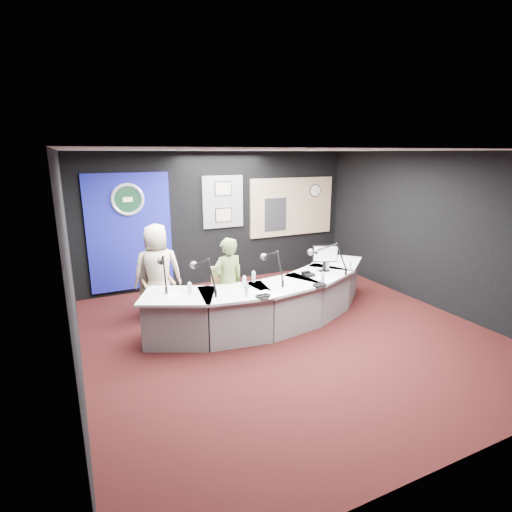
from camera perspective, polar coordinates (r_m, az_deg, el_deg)
name	(u,v)px	position (r m, az deg, el deg)	size (l,w,h in m)	color
ground	(289,334)	(6.43, 4.75, -10.98)	(6.00, 6.00, 0.00)	black
ceiling	(293,150)	(5.80, 5.35, 14.81)	(6.00, 6.00, 0.02)	silver
wall_back	(221,218)	(8.64, -5.07, 5.41)	(6.00, 0.02, 2.80)	black
wall_front	(473,323)	(3.82, 28.57, -8.37)	(6.00, 0.02, 2.80)	black
wall_left	(70,273)	(5.19, -24.98, -2.15)	(0.02, 6.00, 2.80)	black
wall_right	(435,231)	(7.89, 24.25, 3.29)	(0.02, 6.00, 2.80)	black
broadcast_desk	(271,300)	(6.70, 2.09, -6.36)	(4.50, 1.90, 0.75)	silver
backdrop_panel	(130,233)	(8.18, -17.56, 3.20)	(1.60, 0.05, 2.30)	navy
agency_seal	(128,200)	(8.05, -17.87, 7.69)	(0.63, 0.63, 0.07)	silver
seal_center	(128,199)	(8.05, -17.88, 7.69)	(0.48, 0.48, 0.01)	#0D311B
pinboard	(223,202)	(8.58, -4.74, 7.72)	(0.90, 0.04, 1.10)	slate
framed_photo_upper	(223,189)	(8.52, -4.70, 9.56)	(0.34, 0.02, 0.27)	gray
framed_photo_lower	(224,215)	(8.59, -4.63, 5.84)	(0.34, 0.02, 0.27)	gray
booth_window_frame	(292,207)	(9.33, 5.17, 7.03)	(2.12, 0.06, 1.32)	tan
booth_glow	(292,207)	(9.32, 5.20, 7.02)	(2.00, 0.02, 1.20)	#D1AD84
equipment_rack	(275,215)	(9.11, 2.79, 5.93)	(0.55, 0.02, 0.75)	black
wall_clock	(315,191)	(9.58, 8.45, 9.23)	(0.28, 0.28, 0.01)	white
armchair_left	(159,292)	(7.06, -13.70, -5.05)	(0.50, 0.50, 0.90)	tan
armchair_right	(228,298)	(6.53, -4.00, -5.98)	(0.54, 0.54, 0.96)	tan
draped_jacket	(154,279)	(7.23, -14.37, -3.18)	(0.50, 0.10, 0.70)	#676157
person_man	(158,272)	(6.95, -13.88, -2.17)	(0.80, 0.52, 1.64)	beige
person_woman	(228,283)	(6.44, -4.04, -3.82)	(0.54, 0.35, 1.48)	#586E39
computer_monitor	(325,254)	(7.02, 9.78, 0.35)	(0.39, 0.02, 0.26)	black
desk_phone	(308,275)	(6.78, 7.49, -2.66)	(0.18, 0.15, 0.05)	black
headphones_near	(319,285)	(6.31, 9.04, -4.09)	(0.23, 0.23, 0.04)	black
headphones_far	(263,296)	(5.78, 1.00, -5.70)	(0.23, 0.23, 0.04)	black
paper_stack	(174,294)	(6.00, -11.58, -5.39)	(0.23, 0.33, 0.00)	white
notepad	(268,294)	(5.88, 1.68, -5.50)	(0.23, 0.33, 0.00)	white
boom_mic_a	(163,269)	(6.25, -13.14, -1.78)	(0.19, 0.74, 0.60)	black
boom_mic_b	(204,272)	(5.97, -7.43, -2.30)	(0.26, 0.72, 0.60)	black
boom_mic_c	(273,264)	(6.37, 2.44, -1.09)	(0.16, 0.74, 0.60)	black
boom_mic_d	(328,256)	(6.95, 10.32, 0.01)	(0.54, 0.57, 0.60)	black
water_bottles	(281,278)	(6.36, 3.62, -3.11)	(2.97, 0.63, 0.18)	silver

